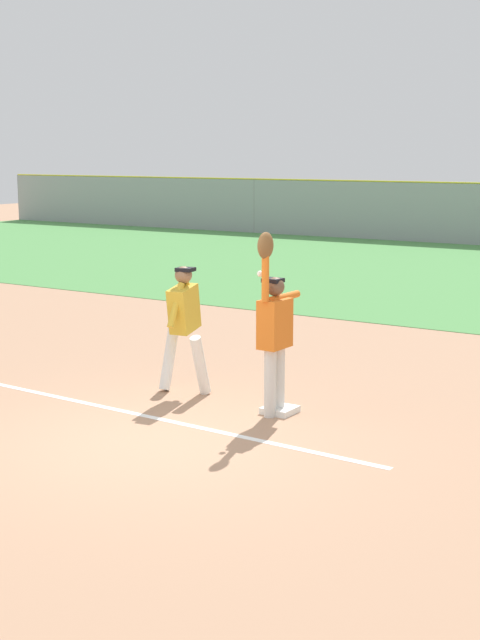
% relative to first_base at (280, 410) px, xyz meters
% --- Properties ---
extents(ground_plane, '(74.74, 74.74, 0.00)m').
position_rel_first_base_xyz_m(ground_plane, '(-0.57, -1.71, -0.04)').
color(ground_plane, tan).
extents(chalk_foul_line, '(11.99, 0.60, 0.01)m').
position_rel_first_base_xyz_m(chalk_foul_line, '(-4.00, -0.90, -0.04)').
color(chalk_foul_line, white).
rests_on(chalk_foul_line, ground_plane).
extents(first_base, '(0.39, 0.39, 0.08)m').
position_rel_first_base_xyz_m(first_base, '(0.00, 0.00, 0.00)').
color(first_base, white).
rests_on(first_base, ground_plane).
extents(fielder, '(0.28, 0.89, 2.28)m').
position_rel_first_base_xyz_m(fielder, '(-0.02, -0.12, 1.08)').
color(fielder, silver).
rests_on(fielder, ground_plane).
extents(runner, '(0.79, 0.84, 1.72)m').
position_rel_first_base_xyz_m(runner, '(-1.58, 0.15, 0.96)').
color(runner, white).
rests_on(runner, ground_plane).
extents(baseball, '(0.07, 0.07, 0.07)m').
position_rel_first_base_xyz_m(baseball, '(-0.14, -0.25, 1.73)').
color(baseball, white).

